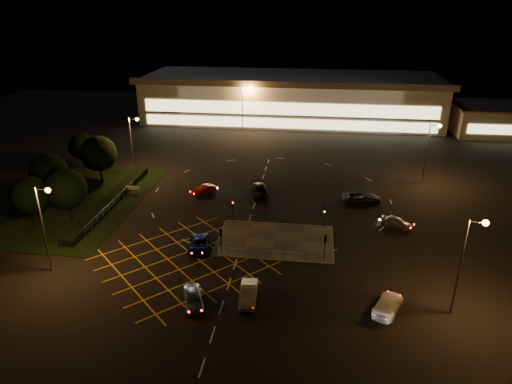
# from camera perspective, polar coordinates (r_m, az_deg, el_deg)

# --- Properties ---
(ground) EXTENTS (180.00, 180.00, 0.00)m
(ground) POSITION_cam_1_polar(r_m,az_deg,el_deg) (59.16, 0.65, -5.04)
(ground) COLOR black
(ground) RESTS_ON ground
(pedestrian_island) EXTENTS (14.00, 9.00, 0.12)m
(pedestrian_island) POSITION_cam_1_polar(r_m,az_deg,el_deg) (57.20, 2.41, -6.03)
(pedestrian_island) COLOR #4C4944
(pedestrian_island) RESTS_ON ground
(grass_verge) EXTENTS (18.00, 30.00, 0.08)m
(grass_verge) POSITION_cam_1_polar(r_m,az_deg,el_deg) (72.67, -21.24, -1.13)
(grass_verge) COLOR black
(grass_verge) RESTS_ON ground
(hedge) EXTENTS (2.00, 26.00, 1.00)m
(hedge) POSITION_cam_1_polar(r_m,az_deg,el_deg) (70.28, -17.70, -1.03)
(hedge) COLOR black
(hedge) RESTS_ON ground
(supermarket) EXTENTS (72.00, 26.50, 10.50)m
(supermarket) POSITION_cam_1_polar(r_m,az_deg,el_deg) (116.20, 4.37, 11.73)
(supermarket) COLOR beige
(supermarket) RESTS_ON ground
(retail_unit_a) EXTENTS (18.80, 14.80, 6.35)m
(retail_unit_a) POSITION_cam_1_polar(r_m,az_deg,el_deg) (115.77, 27.68, 8.09)
(retail_unit_a) COLOR beige
(retail_unit_a) RESTS_ON ground
(streetlight_sw) EXTENTS (1.78, 0.56, 10.03)m
(streetlight_sw) POSITION_cam_1_polar(r_m,az_deg,el_deg) (52.96, -24.90, -2.92)
(streetlight_sw) COLOR slate
(streetlight_sw) RESTS_ON ground
(streetlight_se) EXTENTS (1.78, 0.56, 10.03)m
(streetlight_se) POSITION_cam_1_polar(r_m,az_deg,el_deg) (45.72, 24.92, -7.02)
(streetlight_se) COLOR slate
(streetlight_se) RESTS_ON ground
(streetlight_nw) EXTENTS (1.78, 0.56, 10.03)m
(streetlight_nw) POSITION_cam_1_polar(r_m,az_deg,el_deg) (78.82, -15.08, 6.55)
(streetlight_nw) COLOR slate
(streetlight_nw) RESTS_ON ground
(streetlight_ne) EXTENTS (1.78, 0.56, 10.03)m
(streetlight_ne) POSITION_cam_1_polar(r_m,az_deg,el_deg) (77.16, 20.96, 5.46)
(streetlight_ne) COLOR slate
(streetlight_ne) RESTS_ON ground
(streetlight_far_left) EXTENTS (1.78, 0.56, 10.03)m
(streetlight_far_left) POSITION_cam_1_polar(r_m,az_deg,el_deg) (103.31, -1.48, 11.09)
(streetlight_far_left) COLOR slate
(streetlight_far_left) RESTS_ON ground
(streetlight_far_right) EXTENTS (1.78, 0.56, 10.03)m
(streetlight_far_right) POSITION_cam_1_polar(r_m,az_deg,el_deg) (106.88, 20.76, 10.04)
(streetlight_far_right) COLOR slate
(streetlight_far_right) RESTS_ON ground
(signal_sw) EXTENTS (0.28, 0.30, 3.15)m
(signal_sw) POSITION_cam_1_polar(r_m,az_deg,el_deg) (53.41, -4.40, -5.51)
(signal_sw) COLOR black
(signal_sw) RESTS_ON pedestrian_island
(signal_se) EXTENTS (0.28, 0.30, 3.15)m
(signal_se) POSITION_cam_1_polar(r_m,az_deg,el_deg) (52.48, 8.62, -6.27)
(signal_se) COLOR black
(signal_se) RESTS_ON pedestrian_island
(signal_nw) EXTENTS (0.28, 0.30, 3.15)m
(signal_nw) POSITION_cam_1_polar(r_m,az_deg,el_deg) (60.41, -2.89, -1.94)
(signal_nw) COLOR black
(signal_nw) RESTS_ON pedestrian_island
(signal_ne) EXTENTS (0.28, 0.30, 3.15)m
(signal_ne) POSITION_cam_1_polar(r_m,az_deg,el_deg) (59.59, 8.55, -2.55)
(signal_ne) COLOR black
(signal_ne) RESTS_ON pedestrian_island
(tree_a) EXTENTS (5.04, 5.04, 6.86)m
(tree_a) POSITION_cam_1_polar(r_m,az_deg,el_deg) (65.88, -26.45, -0.41)
(tree_a) COLOR black
(tree_a) RESTS_ON ground
(tree_b) EXTENTS (5.40, 5.40, 7.35)m
(tree_b) POSITION_cam_1_polar(r_m,az_deg,el_deg) (73.05, -24.52, 2.36)
(tree_b) COLOR black
(tree_b) RESTS_ON ground
(tree_c) EXTENTS (5.76, 5.76, 7.84)m
(tree_c) POSITION_cam_1_polar(r_m,az_deg,el_deg) (77.61, -19.08, 4.57)
(tree_c) COLOR black
(tree_c) RESTS_ON ground
(tree_d) EXTENTS (4.68, 4.68, 6.37)m
(tree_d) POSITION_cam_1_polar(r_m,az_deg,el_deg) (85.67, -20.93, 5.32)
(tree_d) COLOR black
(tree_d) RESTS_ON ground
(tree_e) EXTENTS (5.40, 5.40, 7.35)m
(tree_e) POSITION_cam_1_polar(r_m,az_deg,el_deg) (65.24, -22.64, 0.34)
(tree_e) COLOR black
(tree_e) RESTS_ON ground
(car_near_silver) EXTENTS (3.19, 4.81, 1.52)m
(car_near_silver) POSITION_cam_1_polar(r_m,az_deg,el_deg) (46.33, -7.84, -12.93)
(car_near_silver) COLOR #9B9DA2
(car_near_silver) RESTS_ON ground
(car_queue_white) EXTENTS (1.87, 4.68, 1.51)m
(car_queue_white) POSITION_cam_1_polar(r_m,az_deg,el_deg) (46.49, -0.96, -12.56)
(car_queue_white) COLOR silver
(car_queue_white) RESTS_ON ground
(car_left_blue) EXTENTS (2.92, 5.13, 1.35)m
(car_left_blue) POSITION_cam_1_polar(r_m,az_deg,el_deg) (55.43, -7.17, -6.50)
(car_left_blue) COLOR #0C134C
(car_left_blue) RESTS_ON ground
(car_far_dkgrey) EXTENTS (3.31, 5.77, 1.57)m
(car_far_dkgrey) POSITION_cam_1_polar(r_m,az_deg,el_deg) (69.69, 0.49, 0.17)
(car_far_dkgrey) COLOR black
(car_far_dkgrey) RESTS_ON ground
(car_right_silver) EXTENTS (4.31, 3.35, 1.37)m
(car_right_silver) POSITION_cam_1_polar(r_m,az_deg,el_deg) (63.03, 17.16, -3.59)
(car_right_silver) COLOR #B8BCC0
(car_right_silver) RESTS_ON ground
(car_circ_red) EXTENTS (3.85, 3.85, 1.33)m
(car_circ_red) POSITION_cam_1_polar(r_m,az_deg,el_deg) (70.82, -6.55, 0.29)
(car_circ_red) COLOR maroon
(car_circ_red) RESTS_ON ground
(car_east_grey) EXTENTS (5.97, 3.56, 1.55)m
(car_east_grey) POSITION_cam_1_polar(r_m,az_deg,el_deg) (68.95, 13.11, -0.73)
(car_east_grey) COLOR black
(car_east_grey) RESTS_ON ground
(car_approach_white) EXTENTS (3.91, 5.39, 1.45)m
(car_approach_white) POSITION_cam_1_polar(r_m,az_deg,el_deg) (46.84, 16.15, -13.35)
(car_approach_white) COLOR silver
(car_approach_white) RESTS_ON ground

